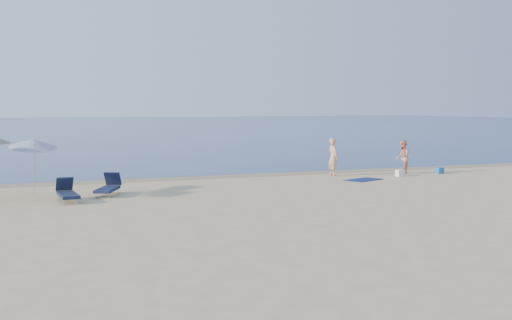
{
  "coord_description": "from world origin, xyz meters",
  "views": [
    {
      "loc": [
        -11.01,
        -7.73,
        3.15
      ],
      "look_at": [
        -1.55,
        16.0,
        1.0
      ],
      "focal_mm": 45.0,
      "sensor_mm": 36.0,
      "label": 1
    }
  ],
  "objects_px": {
    "blue_cooler": "(439,170)",
    "umbrella_near": "(33,143)",
    "person_right": "(403,157)",
    "person_left": "(333,157)"
  },
  "relations": [
    {
      "from": "person_left",
      "to": "person_right",
      "type": "relative_size",
      "value": 1.09
    },
    {
      "from": "person_left",
      "to": "umbrella_near",
      "type": "distance_m",
      "value": 13.06
    },
    {
      "from": "person_right",
      "to": "blue_cooler",
      "type": "xyz_separation_m",
      "value": [
        1.75,
        -0.44,
        -0.65
      ]
    },
    {
      "from": "person_right",
      "to": "umbrella_near",
      "type": "height_order",
      "value": "umbrella_near"
    },
    {
      "from": "person_right",
      "to": "blue_cooler",
      "type": "bearing_deg",
      "value": 111.19
    },
    {
      "from": "person_right",
      "to": "umbrella_near",
      "type": "relative_size",
      "value": 0.73
    },
    {
      "from": "person_left",
      "to": "umbrella_near",
      "type": "height_order",
      "value": "umbrella_near"
    },
    {
      "from": "person_right",
      "to": "blue_cooler",
      "type": "distance_m",
      "value": 1.91
    },
    {
      "from": "person_left",
      "to": "blue_cooler",
      "type": "bearing_deg",
      "value": -102.28
    },
    {
      "from": "blue_cooler",
      "to": "umbrella_near",
      "type": "distance_m",
      "value": 18.11
    }
  ]
}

